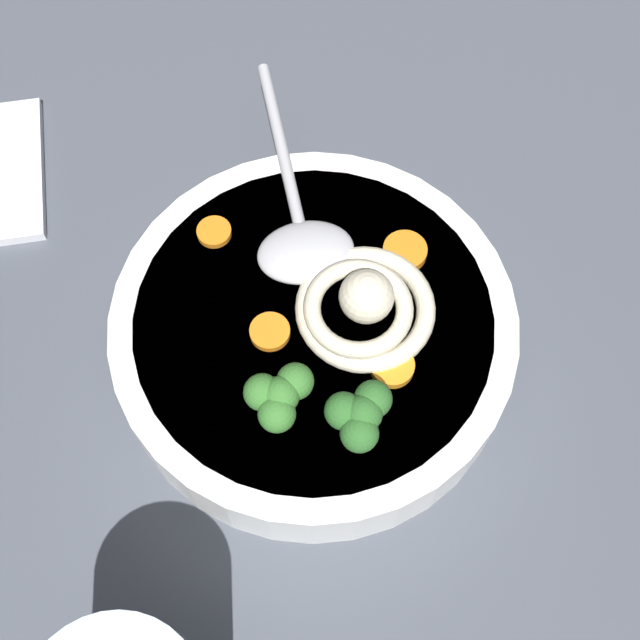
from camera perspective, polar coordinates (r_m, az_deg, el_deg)
table_slab at (r=58.19cm, az=0.28°, el=0.11°), size 95.23×95.23×3.83cm
soup_bowl at (r=52.69cm, az=0.00°, el=-1.13°), size 24.65×24.65×4.90cm
noodle_pile at (r=49.75cm, az=2.96°, el=0.97°), size 9.22×9.04×3.71cm
soup_spoon at (r=52.57cm, az=-1.26°, el=5.86°), size 17.16×9.85×1.60cm
broccoli_floret_far at (r=46.50cm, az=-2.84°, el=-5.11°), size 4.13×3.55×3.26cm
broccoli_floret_beside_noodles at (r=46.09cm, az=2.70°, el=-6.38°), size 4.17×3.59×3.30cm
carrot_slice_near_spoon at (r=52.69cm, az=5.73°, el=4.62°), size 2.74×2.74×0.66cm
carrot_slice_left at (r=53.70cm, az=-7.14°, el=5.91°), size 2.17×2.17×0.44cm
carrot_slice_extra_a at (r=49.16cm, az=4.88°, el=-3.11°), size 2.60×2.60×0.60cm
carrot_slice_right at (r=50.04cm, az=-3.39°, el=-0.79°), size 2.41×2.41×0.48cm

